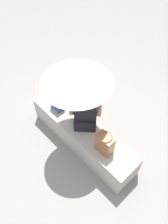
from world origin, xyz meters
name	(u,v)px	position (x,y,z in m)	size (l,w,h in m)	color
ground_plane	(83,143)	(0.00, 0.00, 0.00)	(14.00, 14.00, 0.00)	gray
stone_bench	(83,135)	(0.00, 0.00, 0.24)	(2.03, 0.49, 0.47)	#A8A093
person_seated	(85,109)	(0.01, -0.06, 0.86)	(0.48, 0.47, 0.90)	black
parasol	(77,76)	(0.09, 0.02, 1.49)	(0.95, 0.95, 1.16)	#B7B7BC
handbag_black	(105,143)	(-0.51, 0.05, 0.65)	(0.26, 0.19, 0.36)	brown
tote_bag_canvas	(58,102)	(0.58, 0.03, 0.61)	(0.20, 0.16, 0.28)	#335184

